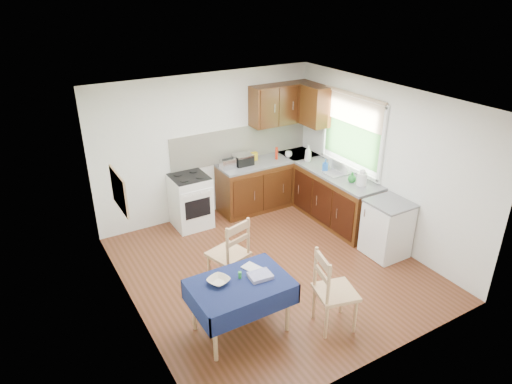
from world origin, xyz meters
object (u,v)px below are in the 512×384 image
toaster (228,164)px  kettle (362,178)px  dining_table (240,290)px  dish_rack (338,171)px  chair_far (231,252)px  chair_near (332,289)px  sandwich_press (243,159)px

toaster → kettle: size_ratio=0.94×
dining_table → dish_rack: 3.20m
chair_far → chair_near: 1.47m
chair_near → sandwich_press: sandwich_press is taller
dish_rack → kettle: size_ratio=1.74×
dining_table → chair_near: (0.97, -0.49, -0.04)m
chair_far → dish_rack: size_ratio=2.25×
chair_far → chair_near: chair_far is taller
dining_table → sandwich_press: bearing=79.8°
sandwich_press → dish_rack: dish_rack is taller
dining_table → dish_rack: bearing=49.7°
toaster → sandwich_press: (0.32, 0.05, 0.00)m
sandwich_press → dish_rack: size_ratio=0.68×
sandwich_press → kettle: size_ratio=1.18×
kettle → toaster: bearing=132.0°
toaster → sandwich_press: size_ratio=0.80×
dining_table → toaster: bearing=84.7°
chair_far → sandwich_press: bearing=-139.2°
chair_near → dish_rack: bearing=-26.0°
sandwich_press → toaster: bearing=-177.2°
kettle → dining_table: bearing=-159.7°
dining_table → toaster: size_ratio=4.56×
toaster → kettle: 2.26m
kettle → dish_rack: bearing=89.8°
dining_table → toaster: (1.24, 2.70, 0.40)m
toaster → sandwich_press: bearing=16.6°
dish_rack → dining_table: bearing=-154.6°
chair_far → kettle: kettle is taller
chair_far → dish_rack: 2.60m
chair_far → dish_rack: bearing=-178.4°
chair_near → kettle: (1.78, 1.51, 0.47)m
dining_table → chair_far: bearing=89.2°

